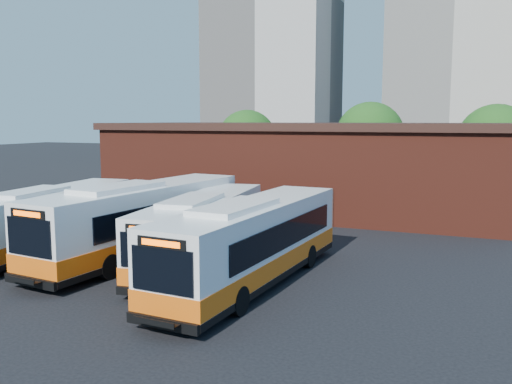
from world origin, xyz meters
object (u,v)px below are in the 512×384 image
at_px(bus_east, 253,245).
at_px(bus_midwest, 142,223).
at_px(bus_west, 51,221).
at_px(transit_worker, 161,270).
at_px(bus_mideast, 203,232).

bearing_deg(bus_east, bus_midwest, 167.05).
relative_size(bus_west, transit_worker, 7.04).
bearing_deg(bus_midwest, bus_mideast, 5.78).
height_order(bus_mideast, bus_east, bus_east).
height_order(bus_midwest, bus_east, bus_midwest).
relative_size(bus_mideast, transit_worker, 7.04).
xyz_separation_m(bus_east, transit_worker, (-2.83, -2.36, -0.72)).
height_order(bus_midwest, bus_mideast, bus_midwest).
xyz_separation_m(bus_west, bus_mideast, (8.45, 0.57, -0.00)).
height_order(bus_east, transit_worker, bus_east).
height_order(bus_west, bus_east, bus_east).
distance_m(bus_west, bus_mideast, 8.47).
relative_size(bus_east, transit_worker, 7.49).
bearing_deg(bus_mideast, bus_east, -38.54).
relative_size(bus_west, bus_mideast, 1.00).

